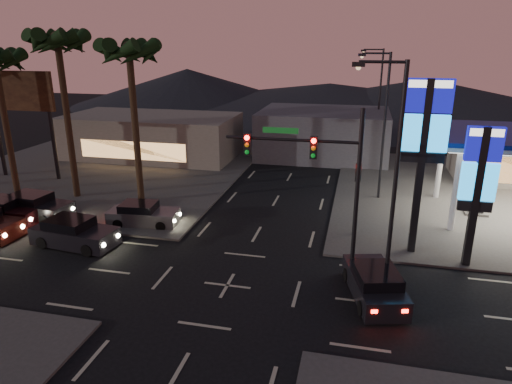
% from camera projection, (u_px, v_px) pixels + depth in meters
% --- Properties ---
extents(ground, '(140.00, 140.00, 0.00)m').
position_uv_depth(ground, '(227.00, 285.00, 20.90)').
color(ground, black).
rests_on(ground, ground).
extents(corner_lot_ne, '(24.00, 24.00, 0.12)m').
position_uv_depth(corner_lot_ne, '(508.00, 199.00, 32.25)').
color(corner_lot_ne, '#47443F').
rests_on(corner_lot_ne, ground).
extents(corner_lot_nw, '(24.00, 24.00, 0.12)m').
position_uv_depth(corner_lot_nw, '(101.00, 171.00, 39.11)').
color(corner_lot_nw, '#47443F').
rests_on(corner_lot_nw, ground).
extents(pylon_sign_tall, '(2.20, 0.35, 9.00)m').
position_uv_depth(pylon_sign_tall, '(425.00, 133.00, 22.15)').
color(pylon_sign_tall, black).
rests_on(pylon_sign_tall, ground).
extents(pylon_sign_short, '(1.60, 0.35, 7.00)m').
position_uv_depth(pylon_sign_short, '(479.00, 176.00, 21.24)').
color(pylon_sign_short, black).
rests_on(pylon_sign_short, ground).
extents(traffic_signal_mast, '(6.10, 0.39, 8.00)m').
position_uv_depth(traffic_signal_mast, '(319.00, 169.00, 20.29)').
color(traffic_signal_mast, black).
rests_on(traffic_signal_mast, ground).
extents(pedestal_signal, '(0.32, 0.39, 4.30)m').
position_uv_depth(pedestal_signal, '(357.00, 188.00, 25.26)').
color(pedestal_signal, black).
rests_on(pedestal_signal, ground).
extents(streetlight_near, '(2.14, 0.25, 10.00)m').
position_uv_depth(streetlight_near, '(391.00, 169.00, 18.57)').
color(streetlight_near, black).
rests_on(streetlight_near, ground).
extents(streetlight_mid, '(2.14, 0.25, 10.00)m').
position_uv_depth(streetlight_mid, '(382.00, 118.00, 30.59)').
color(streetlight_mid, black).
rests_on(streetlight_mid, ground).
extents(streetlight_far, '(2.14, 0.25, 10.00)m').
position_uv_depth(streetlight_far, '(378.00, 95.00, 43.53)').
color(streetlight_far, black).
rests_on(streetlight_far, ground).
extents(palm_a, '(4.41, 4.41, 10.86)m').
position_uv_depth(palm_a, '(130.00, 62.00, 28.65)').
color(palm_a, black).
rests_on(palm_a, ground).
extents(palm_b, '(4.41, 4.41, 11.46)m').
position_uv_depth(palm_b, '(59.00, 52.00, 29.55)').
color(palm_b, black).
rests_on(palm_b, ground).
extents(billboard, '(6.00, 0.30, 8.50)m').
position_uv_depth(billboard, '(20.00, 100.00, 35.32)').
color(billboard, black).
rests_on(billboard, ground).
extents(building_far_west, '(16.00, 8.00, 4.00)m').
position_uv_depth(building_far_west, '(152.00, 136.00, 43.61)').
color(building_far_west, '#726B5B').
rests_on(building_far_west, ground).
extents(building_far_mid, '(12.00, 9.00, 4.40)m').
position_uv_depth(building_far_mid, '(324.00, 133.00, 43.82)').
color(building_far_mid, '#4C4C51').
rests_on(building_far_mid, ground).
extents(hill_left, '(40.00, 40.00, 6.00)m').
position_uv_depth(hill_left, '(188.00, 86.00, 80.79)').
color(hill_left, black).
rests_on(hill_left, ground).
extents(hill_right, '(50.00, 50.00, 5.00)m').
position_uv_depth(hill_right, '(425.00, 95.00, 72.37)').
color(hill_right, black).
rests_on(hill_right, ground).
extents(hill_center, '(60.00, 60.00, 4.00)m').
position_uv_depth(hill_center, '(330.00, 96.00, 75.74)').
color(hill_center, black).
rests_on(hill_center, ground).
extents(car_lane_a_front, '(4.87, 2.39, 1.54)m').
position_uv_depth(car_lane_a_front, '(74.00, 233.00, 24.81)').
color(car_lane_a_front, black).
rests_on(car_lane_a_front, ground).
extents(car_lane_b_front, '(4.39, 2.14, 1.39)m').
position_uv_depth(car_lane_b_front, '(143.00, 215.00, 27.62)').
color(car_lane_b_front, '#57575A').
rests_on(car_lane_b_front, ground).
extents(car_lane_b_mid, '(4.91, 2.37, 1.56)m').
position_uv_depth(car_lane_b_mid, '(34.00, 207.00, 28.75)').
color(car_lane_b_mid, black).
rests_on(car_lane_b_mid, ground).
extents(car_lane_b_rear, '(4.79, 2.05, 1.55)m').
position_uv_depth(car_lane_b_rear, '(4.00, 211.00, 27.98)').
color(car_lane_b_rear, black).
rests_on(car_lane_b_rear, ground).
extents(suv_station, '(2.89, 4.71, 1.47)m').
position_uv_depth(suv_station, '(375.00, 284.00, 19.70)').
color(suv_station, black).
rests_on(suv_station, ground).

